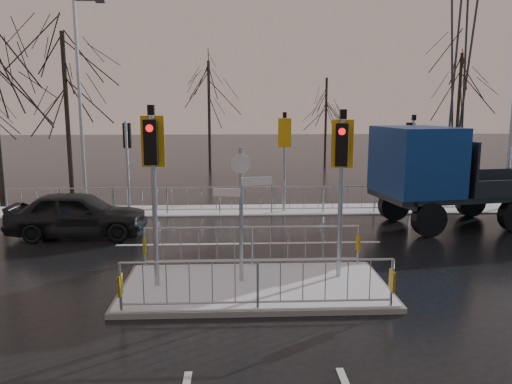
{
  "coord_description": "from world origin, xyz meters",
  "views": [
    {
      "loc": [
        -0.47,
        -10.78,
        4.16
      ],
      "look_at": [
        0.15,
        2.6,
        1.8
      ],
      "focal_mm": 35.0,
      "sensor_mm": 36.0,
      "label": 1
    }
  ],
  "objects_px": {
    "car_far_lane": "(78,214)",
    "flatbed_truck": "(444,174)",
    "traffic_island": "(254,273)",
    "street_lamp_left": "(81,96)"
  },
  "relations": [
    {
      "from": "car_far_lane",
      "to": "street_lamp_left",
      "type": "height_order",
      "value": "street_lamp_left"
    },
    {
      "from": "car_far_lane",
      "to": "flatbed_truck",
      "type": "xyz_separation_m",
      "value": [
        12.09,
        0.82,
        1.09
      ]
    },
    {
      "from": "car_far_lane",
      "to": "flatbed_truck",
      "type": "relative_size",
      "value": 0.56
    },
    {
      "from": "traffic_island",
      "to": "flatbed_truck",
      "type": "bearing_deg",
      "value": 40.44
    },
    {
      "from": "car_far_lane",
      "to": "street_lamp_left",
      "type": "xyz_separation_m",
      "value": [
        -1.02,
        4.59,
        3.76
      ]
    },
    {
      "from": "traffic_island",
      "to": "street_lamp_left",
      "type": "relative_size",
      "value": 0.73
    },
    {
      "from": "traffic_island",
      "to": "flatbed_truck",
      "type": "relative_size",
      "value": 0.78
    },
    {
      "from": "flatbed_truck",
      "to": "street_lamp_left",
      "type": "height_order",
      "value": "street_lamp_left"
    },
    {
      "from": "traffic_island",
      "to": "car_far_lane",
      "type": "relative_size",
      "value": 1.4
    },
    {
      "from": "car_far_lane",
      "to": "traffic_island",
      "type": "bearing_deg",
      "value": -132.58
    }
  ]
}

